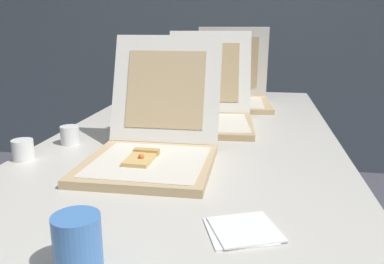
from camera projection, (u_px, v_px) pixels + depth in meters
wall_back at (233, 0)px, 2.99m from camera, size 10.00×0.10×2.60m
table at (193, 150)px, 1.38m from camera, size 0.97×2.00×0.74m
pizza_box_front at (152, 145)px, 1.11m from camera, size 0.35×0.47×0.34m
pizza_box_middle at (207, 112)px, 1.53m from camera, size 0.38×0.47×0.35m
pizza_box_back at (233, 94)px, 1.89m from camera, size 0.38×0.38×0.36m
cup_white_near_left at (23, 150)px, 1.14m from camera, size 0.06×0.06×0.06m
cup_white_mid at (122, 122)px, 1.46m from camera, size 0.06×0.06×0.06m
cup_white_near_center at (70, 135)px, 1.29m from camera, size 0.06×0.06×0.06m
cup_printed_front at (78, 243)px, 0.62m from camera, size 0.08×0.08×0.09m
napkin_pile at (242, 230)px, 0.75m from camera, size 0.16×0.16×0.01m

